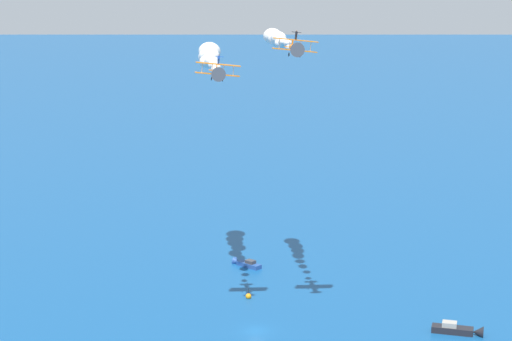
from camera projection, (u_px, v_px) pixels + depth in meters
name	position (u px, v px, depth m)	size (l,w,h in m)	color
ground_plane	(256.00, 331.00, 151.91)	(2000.00, 2000.00, 0.00)	navy
motorboat_inshore	(246.00, 264.00, 186.35)	(2.86, 7.06, 1.99)	#23478C
motorboat_ahead	(460.00, 330.00, 150.50)	(4.57, 8.80, 2.47)	black
marker_buoy	(248.00, 296.00, 167.42)	(1.10, 1.10, 2.10)	orange
biplane_lead	(295.00, 48.00, 142.35)	(6.77, 6.57, 3.63)	orange
wingwalker_lead	(296.00, 34.00, 141.91)	(1.00, 1.24, 1.53)	black
smoke_trail_lead	(277.00, 38.00, 166.85)	(24.73, 19.82, 3.55)	silver
biplane_wingman	(218.00, 72.00, 143.30)	(6.77, 6.57, 3.63)	orange
wingwalker_wingman	(219.00, 58.00, 142.86)	(1.00, 1.24, 1.53)	#1E4CB2
smoke_trail_wingman	(210.00, 56.00, 173.65)	(31.61, 24.71, 4.96)	silver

